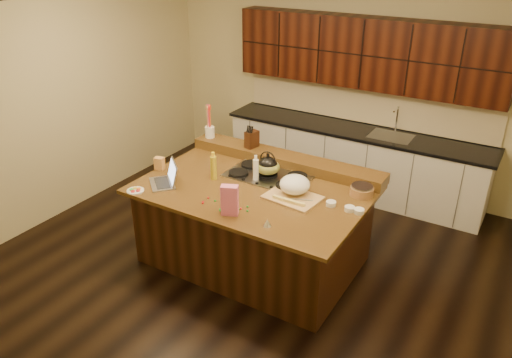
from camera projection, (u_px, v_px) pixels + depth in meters
The scene contains 36 objects.
room at pixel (253, 150), 5.10m from camera, with size 5.52×5.02×2.72m.
island at pixel (254, 224), 5.49m from camera, with size 2.40×1.60×0.92m.
back_ledge at pixel (285, 159), 5.80m from camera, with size 2.40×0.30×0.12m, color black.
cooktop at pixel (268, 176), 5.51m from camera, with size 0.92×0.52×0.05m.
back_counter at pixel (357, 125), 6.83m from camera, with size 3.70×0.66×2.40m.
kettle at pixel (268, 165), 5.45m from camera, with size 0.22×0.22×0.20m, color black.
green_bowl at pixel (268, 167), 5.46m from camera, with size 0.27×0.27×0.15m, color olive.
laptop at pixel (167, 178), 5.34m from camera, with size 0.45×0.44×0.24m.
oil_bottle at pixel (214, 168), 5.41m from camera, with size 0.07×0.07×0.27m, color gold.
vinegar_bottle at pixel (256, 170), 5.38m from camera, with size 0.06×0.06×0.25m, color silver.
wooden_tray at pixel (294, 187), 5.08m from camera, with size 0.58×0.46×0.22m.
ramekin_a at pixel (359, 211), 4.79m from camera, with size 0.10×0.10×0.04m, color white.
ramekin_b at pixel (350, 209), 4.84m from camera, with size 0.10×0.10×0.04m, color white.
ramekin_c at pixel (331, 204), 4.93m from camera, with size 0.10×0.10×0.04m, color white.
strainer_bowl at pixel (362, 191), 5.11m from camera, with size 0.24×0.24×0.09m, color #996B3F.
kitchen_timer at pixel (267, 222), 4.58m from camera, with size 0.08×0.08×0.07m, color silver.
pink_bag at pixel (230, 200), 4.72m from camera, with size 0.16×0.09×0.30m, color pink.
candy_plate at pixel (135, 191), 5.21m from camera, with size 0.18×0.18×0.01m, color white.
package_box at pixel (159, 164), 5.66m from camera, with size 0.11×0.07×0.15m, color #D3954A.
utensil_crock at pixel (210, 132), 6.24m from camera, with size 0.12×0.12×0.14m, color white.
knife_block at pixel (252, 139), 5.94m from camera, with size 0.10×0.16×0.20m, color black.
gumdrop_0 at pixel (241, 208), 4.86m from camera, with size 0.02×0.02×0.02m, color red.
gumdrop_1 at pixel (215, 201), 5.00m from camera, with size 0.02×0.02×0.02m, color #198C26.
gumdrop_2 at pixel (208, 198), 5.06m from camera, with size 0.02×0.02×0.02m, color red.
gumdrop_3 at pixel (239, 209), 4.86m from camera, with size 0.02×0.02×0.02m, color #198C26.
gumdrop_4 at pixel (231, 215), 4.76m from camera, with size 0.02×0.02×0.02m, color red.
gumdrop_5 at pixel (247, 211), 4.82m from camera, with size 0.02×0.02×0.02m, color #198C26.
gumdrop_6 at pixel (226, 213), 4.78m from camera, with size 0.02×0.02×0.02m, color red.
gumdrop_7 at pixel (247, 207), 4.90m from camera, with size 0.02×0.02×0.02m, color #198C26.
gumdrop_8 at pixel (203, 202), 4.99m from camera, with size 0.02×0.02×0.02m, color red.
gumdrop_9 at pixel (220, 211), 4.83m from camera, with size 0.02×0.02×0.02m, color #198C26.
gumdrop_10 at pixel (232, 208), 4.87m from camera, with size 0.02×0.02×0.02m, color red.
gumdrop_11 at pixel (226, 214), 4.78m from camera, with size 0.02×0.02×0.02m, color #198C26.
gumdrop_12 at pixel (203, 203), 4.96m from camera, with size 0.02×0.02×0.02m, color red.
gumdrop_13 at pixel (220, 209), 4.85m from camera, with size 0.02×0.02×0.02m, color #198C26.
gumdrop_14 at pixel (223, 207), 4.90m from camera, with size 0.02×0.02×0.02m, color red.
Camera 1 is at (2.46, -4.01, 3.34)m, focal length 35.00 mm.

